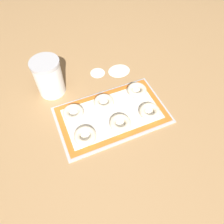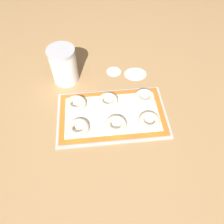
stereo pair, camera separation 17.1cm
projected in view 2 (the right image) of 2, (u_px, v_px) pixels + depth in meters
name	position (u px, v px, depth m)	size (l,w,h in m)	color
ground_plane	(110.00, 118.00, 0.97)	(2.80, 2.80, 0.00)	#A87F51
baking_tray	(112.00, 115.00, 0.97)	(0.49, 0.29, 0.01)	#B2B5BA
baking_mat	(112.00, 114.00, 0.97)	(0.46, 0.27, 0.00)	orange
bagel_front_left	(78.00, 128.00, 0.91)	(0.09, 0.09, 0.03)	beige
bagel_front_center	(116.00, 125.00, 0.92)	(0.09, 0.09, 0.03)	beige
bagel_front_right	(149.00, 121.00, 0.93)	(0.09, 0.09, 0.03)	beige
bagel_back_left	(76.00, 104.00, 0.98)	(0.09, 0.09, 0.03)	beige
bagel_back_center	(108.00, 101.00, 0.99)	(0.09, 0.09, 0.03)	beige
bagel_back_right	(145.00, 97.00, 1.01)	(0.09, 0.09, 0.03)	beige
flour_canister	(64.00, 65.00, 1.04)	(0.13, 0.13, 0.18)	white
flour_patch_near	(114.00, 71.00, 1.14)	(0.07, 0.08, 0.00)	white
flour_patch_far	(135.00, 74.00, 1.13)	(0.11, 0.10, 0.00)	white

